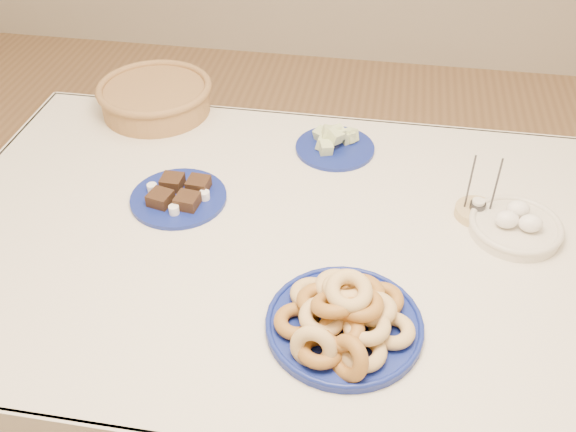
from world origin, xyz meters
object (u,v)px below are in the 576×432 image
object	(u,v)px
candle_holder	(476,211)
egg_bowl	(516,226)
melon_plate	(334,143)
dining_table	(291,268)
wicker_basket	(155,97)
brownie_plate	(179,196)
donut_platter	(344,318)

from	to	relation	value
candle_holder	egg_bowl	distance (m)	0.10
melon_plate	candle_holder	distance (m)	0.44
dining_table	melon_plate	world-z (taller)	melon_plate
dining_table	wicker_basket	xyz separation A→B (m)	(-0.49, 0.50, 0.15)
melon_plate	candle_holder	size ratio (longest dim) A/B	1.55
dining_table	brownie_plate	bearing A→B (deg)	163.95
donut_platter	candle_holder	world-z (taller)	candle_holder
dining_table	melon_plate	xyz separation A→B (m)	(0.06, 0.38, 0.12)
dining_table	melon_plate	size ratio (longest dim) A/B	6.43
brownie_plate	egg_bowl	bearing A→B (deg)	0.73
dining_table	donut_platter	size ratio (longest dim) A/B	4.25
dining_table	brownie_plate	distance (m)	0.33
donut_platter	melon_plate	xyz separation A→B (m)	(-0.09, 0.65, -0.02)
brownie_plate	egg_bowl	size ratio (longest dim) A/B	1.15
dining_table	donut_platter	xyz separation A→B (m)	(0.15, -0.27, 0.14)
candle_holder	wicker_basket	bearing A→B (deg)	159.26
melon_plate	brownie_plate	distance (m)	0.46
dining_table	donut_platter	world-z (taller)	donut_platter
donut_platter	wicker_basket	xyz separation A→B (m)	(-0.64, 0.76, 0.01)
brownie_plate	candle_holder	bearing A→B (deg)	4.76
candle_holder	egg_bowl	bearing A→B (deg)	-30.48
dining_table	donut_platter	distance (m)	0.34
melon_plate	egg_bowl	bearing A→B (deg)	-31.80
dining_table	donut_platter	bearing A→B (deg)	-60.82
donut_platter	wicker_basket	size ratio (longest dim) A/B	0.90
melon_plate	wicker_basket	distance (m)	0.56
donut_platter	wicker_basket	world-z (taller)	donut_platter
donut_platter	melon_plate	bearing A→B (deg)	98.10
dining_table	brownie_plate	xyz separation A→B (m)	(-0.30, 0.09, 0.12)
brownie_plate	egg_bowl	xyz separation A→B (m)	(0.81, 0.01, 0.01)
dining_table	melon_plate	bearing A→B (deg)	81.51
dining_table	wicker_basket	world-z (taller)	wicker_basket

